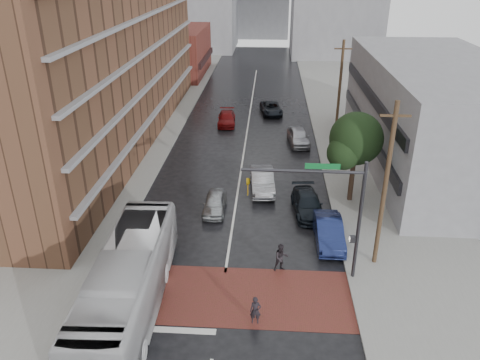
# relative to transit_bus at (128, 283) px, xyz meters

# --- Properties ---
(ground) EXTENTS (160.00, 160.00, 0.00)m
(ground) POSITION_rel_transit_bus_xyz_m (4.55, 1.00, -1.76)
(ground) COLOR black
(ground) RESTS_ON ground
(crosswalk) EXTENTS (14.00, 5.00, 0.02)m
(crosswalk) POSITION_rel_transit_bus_xyz_m (4.55, 1.50, -1.75)
(crosswalk) COLOR maroon
(crosswalk) RESTS_ON ground
(sidewalk_west) EXTENTS (9.00, 90.00, 0.15)m
(sidewalk_west) POSITION_rel_transit_bus_xyz_m (-6.95, 26.00, -1.69)
(sidewalk_west) COLOR gray
(sidewalk_west) RESTS_ON ground
(sidewalk_east) EXTENTS (9.00, 90.00, 0.15)m
(sidewalk_east) POSITION_rel_transit_bus_xyz_m (16.05, 26.00, -1.69)
(sidewalk_east) COLOR gray
(sidewalk_east) RESTS_ON ground
(storefront_west) EXTENTS (8.00, 16.00, 7.00)m
(storefront_west) POSITION_rel_transit_bus_xyz_m (-7.45, 55.00, 1.74)
(storefront_west) COLOR maroon
(storefront_west) RESTS_ON ground
(building_east) EXTENTS (11.00, 26.00, 9.00)m
(building_east) POSITION_rel_transit_bus_xyz_m (21.05, 21.00, 2.74)
(building_east) COLOR gray
(building_east) RESTS_ON ground
(street_tree) EXTENTS (4.20, 4.10, 6.90)m
(street_tree) POSITION_rel_transit_bus_xyz_m (13.07, 13.03, 2.97)
(street_tree) COLOR #332319
(street_tree) RESTS_ON ground
(signal_mast) EXTENTS (6.50, 0.30, 7.20)m
(signal_mast) POSITION_rel_transit_bus_xyz_m (10.40, 3.50, 2.97)
(signal_mast) COLOR #2D2D33
(signal_mast) RESTS_ON ground
(utility_pole_near) EXTENTS (1.60, 0.26, 10.00)m
(utility_pole_near) POSITION_rel_transit_bus_xyz_m (13.35, 5.00, 3.38)
(utility_pole_near) COLOR #473321
(utility_pole_near) RESTS_ON ground
(utility_pole_far) EXTENTS (1.60, 0.26, 10.00)m
(utility_pole_far) POSITION_rel_transit_bus_xyz_m (13.35, 25.00, 3.38)
(utility_pole_far) COLOR #473321
(utility_pole_far) RESTS_ON ground
(transit_bus) EXTENTS (3.41, 12.75, 3.52)m
(transit_bus) POSITION_rel_transit_bus_xyz_m (0.00, 0.00, 0.00)
(transit_bus) COLOR #B9B9BB
(transit_bus) RESTS_ON ground
(pedestrian_a) EXTENTS (0.57, 0.39, 1.53)m
(pedestrian_a) POSITION_rel_transit_bus_xyz_m (6.44, -0.50, -1.00)
(pedestrian_a) COLOR black
(pedestrian_a) RESTS_ON ground
(pedestrian_b) EXTENTS (1.00, 0.88, 1.73)m
(pedestrian_b) POSITION_rel_transit_bus_xyz_m (7.78, 4.00, -0.90)
(pedestrian_b) COLOR black
(pedestrian_b) RESTS_ON ground
(car_travel_a) EXTENTS (1.56, 3.83, 1.30)m
(car_travel_a) POSITION_rel_transit_bus_xyz_m (3.13, 10.78, -1.11)
(car_travel_a) COLOR #9EA2A6
(car_travel_a) RESTS_ON ground
(car_travel_b) EXTENTS (2.15, 5.08, 1.63)m
(car_travel_b) POSITION_rel_transit_bus_xyz_m (6.44, 14.49, -0.95)
(car_travel_b) COLOR #9B9CA2
(car_travel_b) RESTS_ON ground
(car_travel_c) EXTENTS (2.12, 4.70, 1.34)m
(car_travel_c) POSITION_rel_transit_bus_xyz_m (2.18, 30.47, -1.09)
(car_travel_c) COLOR maroon
(car_travel_c) RESTS_ON ground
(suv_travel) EXTENTS (2.94, 5.14, 1.35)m
(suv_travel) POSITION_rel_transit_bus_xyz_m (7.05, 34.64, -1.09)
(suv_travel) COLOR black
(suv_travel) RESTS_ON ground
(car_parked_near) EXTENTS (1.73, 4.78, 1.57)m
(car_parked_near) POSITION_rel_transit_bus_xyz_m (10.85, 7.20, -0.98)
(car_parked_near) COLOR #151F4B
(car_parked_near) RESTS_ON ground
(car_parked_mid) EXTENTS (2.43, 5.01, 1.40)m
(car_parked_mid) POSITION_rel_transit_bus_xyz_m (9.75, 11.00, -1.06)
(car_parked_mid) COLOR black
(car_parked_mid) RESTS_ON ground
(car_parked_far) EXTENTS (2.40, 4.82, 1.58)m
(car_parked_far) POSITION_rel_transit_bus_xyz_m (9.75, 24.81, -0.97)
(car_parked_far) COLOR #A0A1A7
(car_parked_far) RESTS_ON ground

